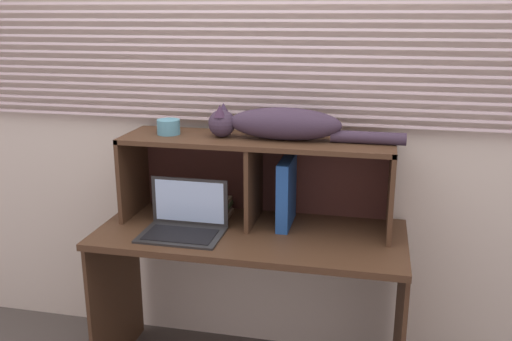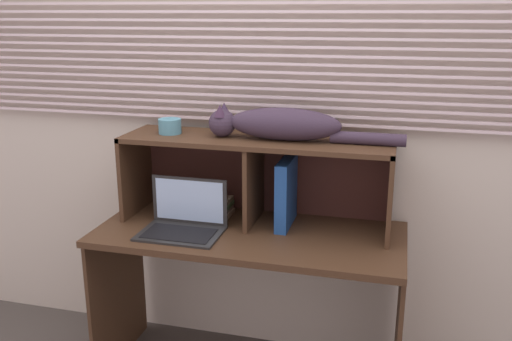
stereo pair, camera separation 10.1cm
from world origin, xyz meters
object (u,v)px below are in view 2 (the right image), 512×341
book_stack (210,209)px  binder_upright (286,193)px  cat (280,124)px  small_basket (170,126)px  laptop (184,221)px

book_stack → binder_upright: bearing=-0.2°
cat → binder_upright: size_ratio=2.80×
book_stack → small_basket: (-0.19, -0.00, 0.39)m
binder_upright → laptop: bearing=-155.6°
book_stack → laptop: bearing=-106.6°
laptop → book_stack: laptop is taller
cat → book_stack: size_ratio=3.80×
small_basket → book_stack: bearing=0.3°
binder_upright → small_basket: (-0.56, 0.00, 0.28)m
book_stack → cat: bearing=-0.2°
small_basket → cat: bearing=0.0°
cat → small_basket: bearing=180.0°
cat → binder_upright: (0.03, 0.00, -0.31)m
binder_upright → book_stack: 0.38m
cat → small_basket: size_ratio=8.24×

